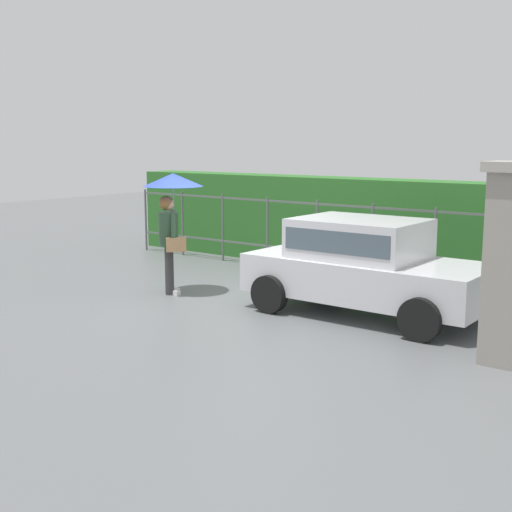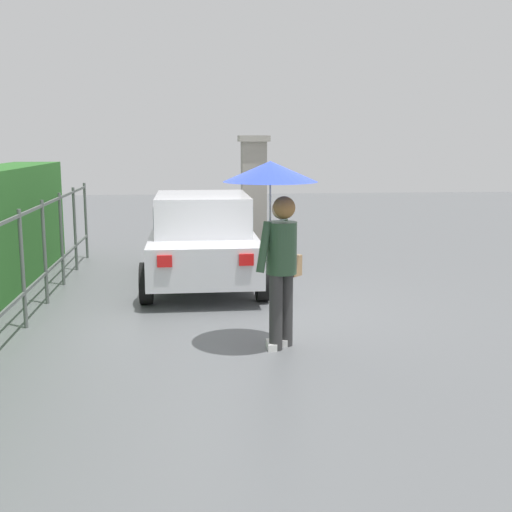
# 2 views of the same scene
# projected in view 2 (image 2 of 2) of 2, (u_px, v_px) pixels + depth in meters

# --- Properties ---
(ground_plane) EXTENTS (40.00, 40.00, 0.00)m
(ground_plane) POSITION_uv_depth(u_px,v_px,m) (243.00, 314.00, 8.80)
(ground_plane) COLOR slate
(car) EXTENTS (3.75, 1.88, 1.48)m
(car) POSITION_uv_depth(u_px,v_px,m) (202.00, 236.00, 10.50)
(car) COLOR silver
(car) RESTS_ON ground
(pedestrian) EXTENTS (1.04, 1.04, 2.11)m
(pedestrian) POSITION_uv_depth(u_px,v_px,m) (275.00, 207.00, 7.12)
(pedestrian) COLOR #333333
(pedestrian) RESTS_ON ground
(gate_pillar) EXTENTS (0.60, 0.60, 2.42)m
(gate_pillar) POSITION_uv_depth(u_px,v_px,m) (254.00, 195.00, 12.97)
(gate_pillar) COLOR gray
(gate_pillar) RESTS_ON ground
(fence_section) EXTENTS (9.99, 0.05, 1.50)m
(fence_section) POSITION_uv_depth(u_px,v_px,m) (22.00, 263.00, 8.02)
(fence_section) COLOR #59605B
(fence_section) RESTS_ON ground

